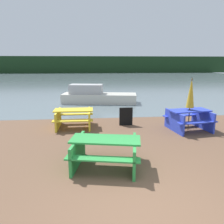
{
  "coord_description": "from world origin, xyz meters",
  "views": [
    {
      "loc": [
        -0.89,
        -3.29,
        2.59
      ],
      "look_at": [
        -0.17,
        4.27,
        0.85
      ],
      "focal_mm": 35.0,
      "sensor_mm": 36.0,
      "label": 1
    }
  ],
  "objects_px": {
    "picnic_table_blue": "(189,118)",
    "picnic_table_yellow": "(74,117)",
    "boat": "(96,96)",
    "umbrella_gold": "(191,93)",
    "picnic_table_green": "(106,149)",
    "signboard": "(126,116)"
  },
  "relations": [
    {
      "from": "picnic_table_blue",
      "to": "boat",
      "type": "relative_size",
      "value": 0.35
    },
    {
      "from": "umbrella_gold",
      "to": "picnic_table_blue",
      "type": "bearing_deg",
      "value": -63.43
    },
    {
      "from": "umbrella_gold",
      "to": "signboard",
      "type": "distance_m",
      "value": 2.71
    },
    {
      "from": "picnic_table_blue",
      "to": "boat",
      "type": "xyz_separation_m",
      "value": [
        -3.43,
        6.17,
        -0.03
      ]
    },
    {
      "from": "picnic_table_green",
      "to": "picnic_table_yellow",
      "type": "height_order",
      "value": "picnic_table_green"
    },
    {
      "from": "picnic_table_yellow",
      "to": "umbrella_gold",
      "type": "relative_size",
      "value": 0.76
    },
    {
      "from": "picnic_table_green",
      "to": "umbrella_gold",
      "type": "relative_size",
      "value": 0.97
    },
    {
      "from": "picnic_table_green",
      "to": "umbrella_gold",
      "type": "bearing_deg",
      "value": 38.87
    },
    {
      "from": "picnic_table_green",
      "to": "boat",
      "type": "distance_m",
      "value": 8.93
    },
    {
      "from": "signboard",
      "to": "boat",
      "type": "bearing_deg",
      "value": 101.78
    },
    {
      "from": "picnic_table_blue",
      "to": "picnic_table_yellow",
      "type": "bearing_deg",
      "value": 169.89
    },
    {
      "from": "picnic_table_blue",
      "to": "picnic_table_yellow",
      "type": "distance_m",
      "value": 4.54
    },
    {
      "from": "picnic_table_green",
      "to": "signboard",
      "type": "height_order",
      "value": "signboard"
    },
    {
      "from": "picnic_table_yellow",
      "to": "signboard",
      "type": "xyz_separation_m",
      "value": [
        2.15,
        0.08,
        -0.06
      ]
    },
    {
      "from": "picnic_table_blue",
      "to": "umbrella_gold",
      "type": "relative_size",
      "value": 0.85
    },
    {
      "from": "umbrella_gold",
      "to": "boat",
      "type": "xyz_separation_m",
      "value": [
        -3.43,
        6.17,
        -1.0
      ]
    },
    {
      "from": "signboard",
      "to": "umbrella_gold",
      "type": "bearing_deg",
      "value": -20.78
    },
    {
      "from": "picnic_table_green",
      "to": "umbrella_gold",
      "type": "height_order",
      "value": "umbrella_gold"
    },
    {
      "from": "signboard",
      "to": "picnic_table_blue",
      "type": "bearing_deg",
      "value": -20.78
    },
    {
      "from": "picnic_table_yellow",
      "to": "boat",
      "type": "height_order",
      "value": "boat"
    },
    {
      "from": "boat",
      "to": "picnic_table_blue",
      "type": "bearing_deg",
      "value": -51.43
    },
    {
      "from": "picnic_table_green",
      "to": "picnic_table_blue",
      "type": "xyz_separation_m",
      "value": [
        3.42,
        2.76,
        0.02
      ]
    }
  ]
}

